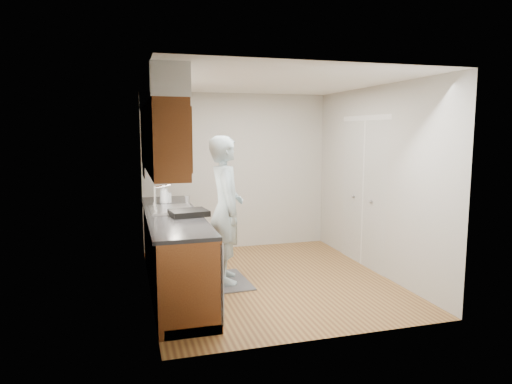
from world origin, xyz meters
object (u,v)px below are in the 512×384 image
steel_can (187,200)px  dish_rack (189,213)px  soap_bottle_b (167,196)px  person (226,200)px  soap_bottle_a (164,194)px

steel_can → dish_rack: size_ratio=0.27×
soap_bottle_b → steel_can: 0.32m
soap_bottle_b → dish_rack: bearing=-81.2°
soap_bottle_b → dish_rack: (0.16, -1.01, -0.07)m
person → steel_can: size_ratio=18.19×
soap_bottle_a → soap_bottle_b: size_ratio=1.38×
soap_bottle_b → dish_rack: soap_bottle_b is taller
soap_bottle_b → dish_rack: 1.02m
soap_bottle_b → steel_can: (0.25, -0.20, -0.04)m
dish_rack → steel_can: bearing=75.4°
person → soap_bottle_a: person is taller
soap_bottle_b → person: bearing=-45.9°
person → dish_rack: (-0.51, -0.32, -0.08)m
person → soap_bottle_b: size_ratio=10.23×
steel_can → dish_rack: bearing=-96.5°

